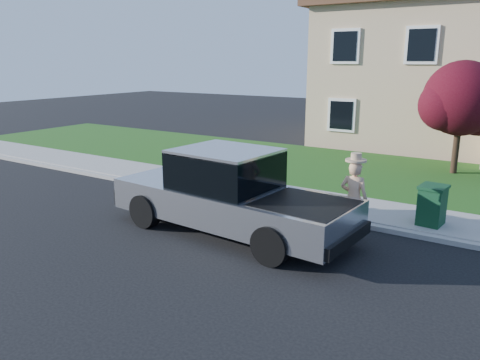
# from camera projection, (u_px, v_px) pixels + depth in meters

# --- Properties ---
(ground) EXTENTS (80.00, 80.00, 0.00)m
(ground) POSITION_uv_depth(u_px,v_px,m) (228.00, 248.00, 10.24)
(ground) COLOR black
(ground) RESTS_ON ground
(curb) EXTENTS (40.00, 0.20, 0.12)m
(curb) POSITION_uv_depth(u_px,v_px,m) (323.00, 218.00, 12.07)
(curb) COLOR gray
(curb) RESTS_ON ground
(sidewalk) EXTENTS (40.00, 2.00, 0.15)m
(sidewalk) POSITION_uv_depth(u_px,v_px,m) (339.00, 206.00, 12.96)
(sidewalk) COLOR gray
(sidewalk) RESTS_ON ground
(lawn) EXTENTS (40.00, 7.00, 0.10)m
(lawn) POSITION_uv_depth(u_px,v_px,m) (385.00, 175.00, 16.64)
(lawn) COLOR #1A4D16
(lawn) RESTS_ON ground
(house) EXTENTS (14.00, 11.30, 6.85)m
(house) POSITION_uv_depth(u_px,v_px,m) (444.00, 79.00, 22.14)
(house) COLOR tan
(house) RESTS_ON ground
(pickup_truck) EXTENTS (6.24, 2.58, 2.00)m
(pickup_truck) POSITION_uv_depth(u_px,v_px,m) (230.00, 195.00, 10.99)
(pickup_truck) COLOR black
(pickup_truck) RESTS_ON ground
(woman) EXTENTS (0.67, 0.48, 1.98)m
(woman) POSITION_uv_depth(u_px,v_px,m) (354.00, 197.00, 10.75)
(woman) COLOR #E4AA7D
(woman) RESTS_ON ground
(ornamental_tree) EXTENTS (2.86, 2.58, 3.92)m
(ornamental_tree) POSITION_uv_depth(u_px,v_px,m) (463.00, 102.00, 16.08)
(ornamental_tree) COLOR black
(ornamental_tree) RESTS_ON lawn
(trash_bin) EXTENTS (0.66, 0.74, 0.97)m
(trash_bin) POSITION_uv_depth(u_px,v_px,m) (432.00, 205.00, 11.20)
(trash_bin) COLOR #0F381E
(trash_bin) RESTS_ON sidewalk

